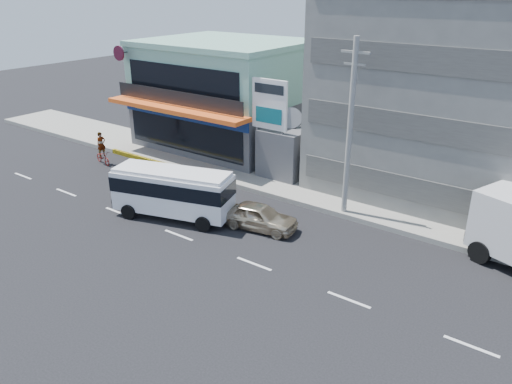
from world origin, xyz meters
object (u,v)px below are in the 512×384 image
(billboard, at_px, (270,110))
(motorcycle_rider, at_px, (102,153))
(satellite_dish, at_px, (291,126))
(shop_building, at_px, (226,97))
(sedan, at_px, (259,216))
(minibus, at_px, (173,190))
(utility_pole_near, at_px, (350,129))
(concrete_building, at_px, (470,82))

(billboard, relative_size, motorcycle_rider, 2.85)
(satellite_dish, bearing_deg, motorcycle_rider, -154.34)
(billboard, distance_m, motorcycle_rider, 13.42)
(shop_building, relative_size, sedan, 2.89)
(shop_building, relative_size, minibus, 1.73)
(utility_pole_near, height_order, sedan, utility_pole_near)
(utility_pole_near, bearing_deg, satellite_dish, 149.04)
(shop_building, relative_size, motorcycle_rider, 5.12)
(shop_building, xyz_separation_m, motorcycle_rider, (-4.55, -8.97, -3.20))
(sedan, bearing_deg, minibus, 99.15)
(motorcycle_rider, bearing_deg, sedan, -6.58)
(satellite_dish, relative_size, utility_pole_near, 0.15)
(shop_building, bearing_deg, utility_pole_near, -25.06)
(minibus, bearing_deg, motorcycle_rider, 162.12)
(utility_pole_near, distance_m, minibus, 10.36)
(concrete_building, distance_m, minibus, 18.68)
(satellite_dish, xyz_separation_m, billboard, (-0.50, -1.80, 1.35))
(concrete_building, distance_m, billboard, 12.17)
(billboard, xyz_separation_m, sedan, (3.50, -6.02, -4.20))
(sedan, distance_m, motorcycle_rider, 15.65)
(shop_building, xyz_separation_m, satellite_dish, (8.00, -2.95, -0.42))
(billboard, relative_size, utility_pole_near, 0.69)
(minibus, bearing_deg, concrete_building, 48.88)
(billboard, bearing_deg, satellite_dish, 74.48)
(concrete_building, xyz_separation_m, sedan, (-7.00, -11.82, -6.27))
(utility_pole_near, bearing_deg, concrete_building, 62.24)
(shop_building, relative_size, utility_pole_near, 1.24)
(shop_building, height_order, utility_pole_near, utility_pole_near)
(utility_pole_near, relative_size, sedan, 2.33)
(satellite_dish, distance_m, motorcycle_rider, 14.19)
(concrete_building, height_order, satellite_dish, concrete_building)
(utility_pole_near, bearing_deg, motorcycle_rider, -172.54)
(concrete_building, xyz_separation_m, satellite_dish, (-10.00, -4.00, -3.42))
(satellite_dish, bearing_deg, sedan, -69.01)
(sedan, bearing_deg, utility_pole_near, -45.60)
(concrete_building, xyz_separation_m, billboard, (-10.50, -5.80, -2.07))
(satellite_dish, xyz_separation_m, minibus, (-1.78, -9.50, -1.87))
(billboard, xyz_separation_m, utility_pole_near, (6.50, -1.80, 0.22))
(concrete_building, height_order, minibus, concrete_building)
(concrete_building, xyz_separation_m, minibus, (-11.78, -13.50, -5.29))
(billboard, distance_m, utility_pole_near, 6.75)
(utility_pole_near, bearing_deg, billboard, 164.52)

